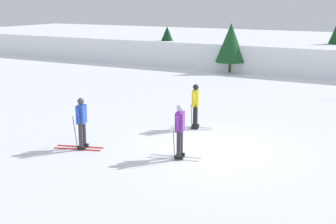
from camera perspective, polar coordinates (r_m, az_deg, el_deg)
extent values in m
plane|color=white|center=(14.78, 5.58, -4.81)|extent=(120.00, 120.00, 0.00)
cube|color=white|center=(33.22, 18.81, 6.67)|extent=(80.00, 8.12, 1.83)
cube|color=red|center=(15.03, -11.48, -4.67)|extent=(1.55, 0.57, 0.02)
cube|color=red|center=(15.28, -11.09, -4.34)|extent=(1.55, 0.57, 0.02)
cube|color=black|center=(14.96, -10.95, -4.49)|extent=(0.28, 0.19, 0.10)
cube|color=black|center=(15.21, -10.57, -4.16)|extent=(0.28, 0.19, 0.10)
cylinder|color=#38333D|center=(14.82, -11.04, -2.75)|extent=(0.14, 0.14, 0.85)
cylinder|color=#38333D|center=(15.07, -10.65, -2.45)|extent=(0.14, 0.14, 0.85)
cube|color=#284CB7|center=(14.78, -10.95, -0.28)|extent=(0.34, 0.43, 0.60)
cylinder|color=#284CB7|center=(14.56, -11.38, -0.56)|extent=(0.16, 0.27, 0.55)
cylinder|color=#284CB7|center=(15.02, -10.68, -0.09)|extent=(0.16, 0.27, 0.55)
sphere|color=#4C4C56|center=(14.68, -11.03, 1.35)|extent=(0.22, 0.22, 0.22)
cylinder|color=#38383D|center=(14.66, -11.70, -2.72)|extent=(0.12, 0.31, 1.22)
cylinder|color=#38383D|center=(15.27, -10.74, -1.99)|extent=(0.12, 0.31, 1.22)
cube|color=silver|center=(13.87, 0.77, -5.99)|extent=(1.57, 0.49, 0.02)
cube|color=silver|center=(14.12, 1.02, -5.61)|extent=(1.57, 0.49, 0.02)
cube|color=black|center=(13.82, 1.38, -5.81)|extent=(0.28, 0.18, 0.10)
cube|color=black|center=(14.07, 1.62, -5.43)|extent=(0.28, 0.18, 0.10)
cylinder|color=#2D2D33|center=(13.66, 1.39, -3.93)|extent=(0.14, 0.14, 0.85)
cylinder|color=#2D2D33|center=(13.92, 1.63, -3.58)|extent=(0.14, 0.14, 0.85)
cube|color=purple|center=(13.61, 1.53, -1.25)|extent=(0.33, 0.43, 0.60)
cylinder|color=purple|center=(13.39, 1.22, -1.57)|extent=(0.15, 0.27, 0.55)
cylinder|color=purple|center=(13.86, 1.66, -1.03)|extent=(0.15, 0.27, 0.55)
sphere|color=silver|center=(13.51, 1.54, 0.51)|extent=(0.22, 0.22, 0.22)
cylinder|color=#38383D|center=(13.48, 0.77, -4.33)|extent=(0.09, 0.26, 1.03)
cylinder|color=#38383D|center=(14.17, 1.42, -3.41)|extent=(0.09, 0.26, 1.03)
cube|color=silver|center=(17.04, 2.90, -2.16)|extent=(1.56, 0.55, 0.02)
cube|color=silver|center=(17.31, 3.04, -1.90)|extent=(1.56, 0.55, 0.02)
cube|color=black|center=(17.00, 3.41, -1.99)|extent=(0.28, 0.19, 0.10)
cube|color=black|center=(17.27, 3.54, -1.74)|extent=(0.28, 0.19, 0.10)
cylinder|color=black|center=(16.88, 3.43, -0.44)|extent=(0.14, 0.14, 0.85)
cylinder|color=black|center=(17.15, 3.56, -0.21)|extent=(0.14, 0.14, 0.85)
cube|color=yellow|center=(16.87, 3.53, 1.73)|extent=(0.34, 0.43, 0.60)
cylinder|color=yellow|center=(16.63, 3.34, 1.51)|extent=(0.16, 0.27, 0.55)
cylinder|color=yellow|center=(17.12, 3.57, 1.87)|extent=(0.16, 0.27, 0.55)
sphere|color=black|center=(16.78, 3.55, 3.17)|extent=(0.22, 0.22, 0.22)
cylinder|color=#38383D|center=(16.73, 3.01, -0.63)|extent=(0.13, 0.36, 1.06)
cylinder|color=#38383D|center=(17.33, 3.31, -0.11)|extent=(0.13, 0.36, 1.06)
cylinder|color=#513823|center=(33.78, -0.12, 6.49)|extent=(0.20, 0.20, 0.62)
cone|color=#0F3819|center=(33.62, -0.12, 8.93)|extent=(1.87, 1.87, 2.27)
cylinder|color=#513823|center=(30.71, 7.88, 5.68)|extent=(0.19, 0.19, 0.71)
cone|color=#194C23|center=(30.52, 7.98, 8.73)|extent=(2.00, 2.00, 2.58)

